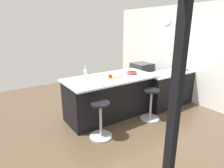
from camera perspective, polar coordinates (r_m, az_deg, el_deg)
ground_plane at (r=4.48m, az=-1.92°, el=-10.49°), size 7.04×7.04×0.00m
interior_partition_left at (r=5.85m, az=20.38°, el=8.61°), size 0.15×5.42×2.64m
sink_cabinet at (r=5.63m, az=19.15°, el=-0.57°), size 2.26×0.60×1.18m
oven_range at (r=6.58m, az=8.86°, el=2.46°), size 0.60×0.61×0.87m
kitchen_island at (r=4.47m, az=-0.70°, el=-3.75°), size 2.10×1.02×0.96m
stool_by_window at (r=4.43m, az=11.51°, el=-6.31°), size 0.44×0.44×0.72m
stool_middle at (r=3.68m, az=-3.43°, el=-11.06°), size 0.44×0.44×0.72m
cutting_board at (r=4.28m, az=0.22°, el=2.12°), size 0.36×0.24×0.02m
apple_red at (r=4.17m, az=-0.52°, el=2.46°), size 0.08×0.08×0.08m
water_bottle at (r=4.11m, az=-7.99°, el=2.93°), size 0.06×0.06×0.31m
fruit_bowl at (r=4.58m, az=6.00°, el=3.41°), size 0.23×0.23×0.07m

